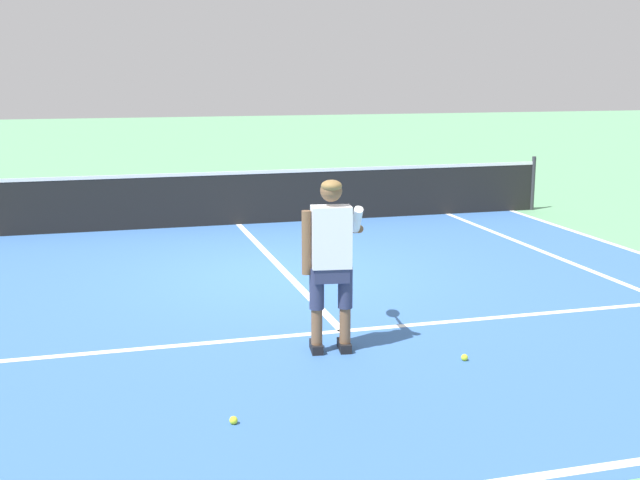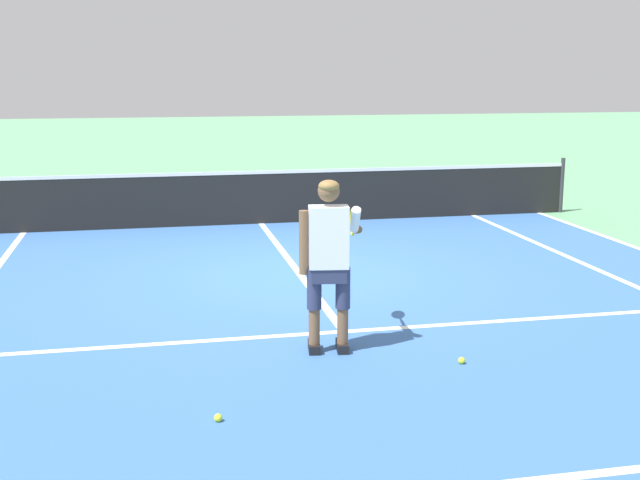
{
  "view_description": "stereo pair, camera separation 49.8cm",
  "coord_description": "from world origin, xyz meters",
  "views": [
    {
      "loc": [
        -2.44,
        -10.44,
        2.71
      ],
      "look_at": [
        -0.3,
        -2.75,
        1.05
      ],
      "focal_mm": 45.44,
      "sensor_mm": 36.0,
      "label": 1
    },
    {
      "loc": [
        -1.96,
        -10.55,
        2.71
      ],
      "look_at": [
        -0.3,
        -2.75,
        1.05
      ],
      "focal_mm": 45.44,
      "sensor_mm": 36.0,
      "label": 2
    }
  ],
  "objects": [
    {
      "name": "tennis_ball_near_feet",
      "position": [
        -1.51,
        -4.55,
        0.03
      ],
      "size": [
        0.07,
        0.07,
        0.07
      ],
      "primitive_type": "sphere",
      "color": "#CCE02D",
      "rests_on": "ground"
    },
    {
      "name": "line_centre_service",
      "position": [
        0.0,
        0.64,
        0.0
      ],
      "size": [
        0.1,
        6.4,
        0.01
      ],
      "primitive_type": "cube",
      "color": "white",
      "rests_on": "ground"
    },
    {
      "name": "court_inner_surface",
      "position": [
        0.0,
        -1.05,
        0.0
      ],
      "size": [
        10.98,
        10.18,
        0.0
      ],
      "primitive_type": "cube",
      "color": "#3866A8",
      "rests_on": "ground"
    },
    {
      "name": "line_singles_right",
      "position": [
        4.12,
        -1.05,
        0.0
      ],
      "size": [
        0.1,
        9.78,
        0.01
      ],
      "primitive_type": "cube",
      "color": "white",
      "rests_on": "ground"
    },
    {
      "name": "tennis_ball_by_baseline",
      "position": [
        0.86,
        -3.73,
        0.03
      ],
      "size": [
        0.07,
        0.07,
        0.07
      ],
      "primitive_type": "sphere",
      "color": "#CCE02D",
      "rests_on": "ground"
    },
    {
      "name": "ground_plane",
      "position": [
        0.0,
        0.0,
        0.0
      ],
      "size": [
        80.0,
        80.0,
        0.0
      ],
      "primitive_type": "plane",
      "color": "#609E70"
    },
    {
      "name": "tennis_player",
      "position": [
        -0.29,
        -3.12,
        0.99
      ],
      "size": [
        0.75,
        1.09,
        1.71
      ],
      "color": "black",
      "rests_on": "ground"
    },
    {
      "name": "tennis_net",
      "position": [
        0.0,
        3.84,
        0.5
      ],
      "size": [
        11.96,
        0.08,
        1.07
      ],
      "color": "#333338",
      "rests_on": "ground"
    },
    {
      "name": "line_service",
      "position": [
        0.0,
        -2.56,
        0.0
      ],
      "size": [
        8.23,
        0.1,
        0.01
      ],
      "primitive_type": "cube",
      "color": "white",
      "rests_on": "ground"
    }
  ]
}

